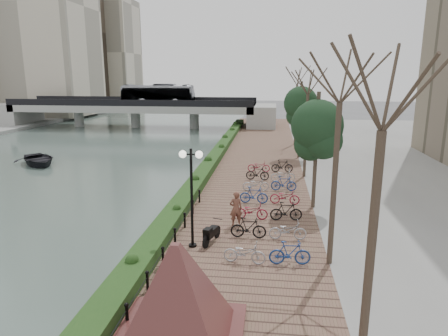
% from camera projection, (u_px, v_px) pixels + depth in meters
% --- Properties ---
extents(ground, '(220.00, 220.00, 0.00)m').
position_uv_depth(ground, '(121.00, 287.00, 15.22)').
color(ground, '#59595B').
rests_on(ground, ground).
extents(river_water, '(30.00, 130.00, 0.02)m').
position_uv_depth(river_water, '(71.00, 153.00, 41.14)').
color(river_water, '#4D6159').
rests_on(river_water, ground).
extents(promenade, '(8.00, 75.00, 0.50)m').
position_uv_depth(promenade, '(251.00, 173.00, 31.60)').
color(promenade, brown).
rests_on(promenade, ground).
extents(hedge, '(1.10, 56.00, 0.60)m').
position_uv_depth(hedge, '(213.00, 159.00, 34.29)').
color(hedge, '#183C15').
rests_on(hedge, promenade).
extents(chain_fence, '(0.10, 14.10, 0.70)m').
position_uv_depth(chain_fence, '(169.00, 246.00, 16.79)').
color(chain_fence, black).
rests_on(chain_fence, promenade).
extents(granite_monument, '(5.76, 5.76, 3.00)m').
position_uv_depth(granite_monument, '(177.00, 294.00, 10.98)').
color(granite_monument, '#4E2621').
rests_on(granite_monument, promenade).
extents(lamppost, '(1.02, 0.32, 4.39)m').
position_uv_depth(lamppost, '(191.00, 176.00, 16.89)').
color(lamppost, black).
rests_on(lamppost, promenade).
extents(motorcycle, '(0.87, 1.60, 0.95)m').
position_uv_depth(motorcycle, '(212.00, 233.00, 17.91)').
color(motorcycle, black).
rests_on(motorcycle, promenade).
extents(pedestrian, '(0.75, 0.60, 1.78)m').
position_uv_depth(pedestrian, '(236.00, 209.00, 19.86)').
color(pedestrian, brown).
rests_on(pedestrian, promenade).
extents(bicycle_parking, '(2.40, 17.32, 1.00)m').
position_uv_depth(bicycle_parking, '(269.00, 196.00, 23.36)').
color(bicycle_parking, '#9FA0A4').
rests_on(bicycle_parking, promenade).
extents(street_trees, '(3.20, 37.12, 6.80)m').
position_uv_depth(street_trees, '(310.00, 141.00, 25.68)').
color(street_trees, '#32261D').
rests_on(street_trees, promenade).
extents(bridge, '(36.00, 10.77, 6.50)m').
position_uv_depth(bridge, '(140.00, 105.00, 59.60)').
color(bridge, '#969691').
rests_on(bridge, ground).
extents(boat, '(5.88, 5.90, 1.01)m').
position_uv_depth(boat, '(38.00, 159.00, 35.40)').
color(boat, black).
rests_on(boat, river_water).
extents(far_buildings, '(35.00, 38.00, 38.00)m').
position_uv_depth(far_buildings, '(39.00, 32.00, 80.10)').
color(far_buildings, beige).
rests_on(far_buildings, far_bank).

